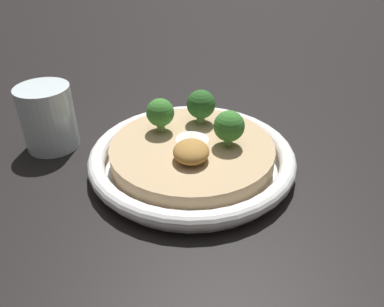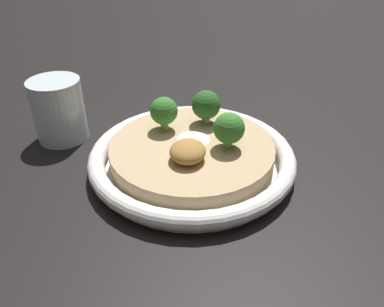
% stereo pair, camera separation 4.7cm
% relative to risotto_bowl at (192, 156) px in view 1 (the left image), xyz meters
% --- Properties ---
extents(ground_plane, '(6.00, 6.00, 0.00)m').
position_rel_risotto_bowl_xyz_m(ground_plane, '(0.00, 0.00, -0.02)').
color(ground_plane, black).
extents(risotto_bowl, '(0.26, 0.26, 0.03)m').
position_rel_risotto_bowl_xyz_m(risotto_bowl, '(0.00, 0.00, 0.00)').
color(risotto_bowl, white).
rests_on(risotto_bowl, ground_plane).
extents(cheese_sprinkle, '(0.04, 0.04, 0.01)m').
position_rel_risotto_bowl_xyz_m(cheese_sprinkle, '(0.01, 0.00, 0.02)').
color(cheese_sprinkle, white).
rests_on(cheese_sprinkle, risotto_bowl).
extents(crispy_onion_garnish, '(0.05, 0.04, 0.02)m').
position_rel_risotto_bowl_xyz_m(crispy_onion_garnish, '(-0.03, -0.00, 0.03)').
color(crispy_onion_garnish, '#A37538').
rests_on(crispy_onion_garnish, risotto_bowl).
extents(broccoli_right, '(0.04, 0.04, 0.05)m').
position_rel_risotto_bowl_xyz_m(broccoli_right, '(0.06, -0.01, 0.04)').
color(broccoli_right, '#759E4C').
rests_on(broccoli_right, risotto_bowl).
extents(broccoli_front_right, '(0.04, 0.04, 0.05)m').
position_rel_risotto_bowl_xyz_m(broccoli_front_right, '(0.00, -0.04, 0.04)').
color(broccoli_front_right, '#759E4C').
rests_on(broccoli_front_right, risotto_bowl).
extents(broccoli_back, '(0.04, 0.04, 0.04)m').
position_rel_risotto_bowl_xyz_m(broccoli_back, '(0.03, 0.04, 0.04)').
color(broccoli_back, '#759E4C').
rests_on(broccoli_back, risotto_bowl).
extents(drinking_glass, '(0.07, 0.07, 0.09)m').
position_rel_risotto_bowl_xyz_m(drinking_glass, '(0.05, 0.20, 0.03)').
color(drinking_glass, silver).
rests_on(drinking_glass, ground_plane).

